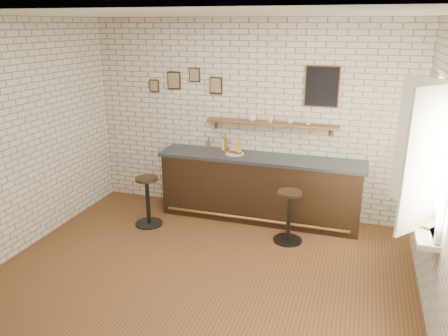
# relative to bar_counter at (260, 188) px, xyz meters

# --- Properties ---
(ground) EXTENTS (5.00, 5.00, 0.00)m
(ground) POSITION_rel_bar_counter_xyz_m (-0.29, -1.70, -0.51)
(ground) COLOR brown
(ground) RESTS_ON ground
(bar_counter) EXTENTS (3.10, 0.65, 1.01)m
(bar_counter) POSITION_rel_bar_counter_xyz_m (0.00, 0.00, 0.00)
(bar_counter) COLOR black
(bar_counter) RESTS_ON ground
(sandwich_plate) EXTENTS (0.28, 0.28, 0.01)m
(sandwich_plate) POSITION_rel_bar_counter_xyz_m (-0.40, 0.00, 0.51)
(sandwich_plate) COLOR white
(sandwich_plate) RESTS_ON bar_counter
(ciabatta_sandwich) EXTENTS (0.23, 0.16, 0.07)m
(ciabatta_sandwich) POSITION_rel_bar_counter_xyz_m (-0.39, 0.00, 0.55)
(ciabatta_sandwich) COLOR tan
(ciabatta_sandwich) RESTS_ON sandwich_plate
(potato_chips) EXTENTS (0.25, 0.19, 0.00)m
(potato_chips) POSITION_rel_bar_counter_xyz_m (-0.43, -0.00, 0.52)
(potato_chips) COLOR #EBA453
(potato_chips) RESTS_ON sandwich_plate
(bitters_bottle_brown) EXTENTS (0.06, 0.06, 0.18)m
(bitters_bottle_brown) POSITION_rel_bar_counter_xyz_m (-0.89, 0.18, 0.58)
(bitters_bottle_brown) COLOR brown
(bitters_bottle_brown) RESTS_ON bar_counter
(bitters_bottle_white) EXTENTS (0.05, 0.05, 0.20)m
(bitters_bottle_white) POSITION_rel_bar_counter_xyz_m (-0.65, 0.18, 0.59)
(bitters_bottle_white) COLOR silver
(bitters_bottle_white) RESTS_ON bar_counter
(bitters_bottle_amber) EXTENTS (0.06, 0.06, 0.25)m
(bitters_bottle_amber) POSITION_rel_bar_counter_xyz_m (-0.61, 0.18, 0.60)
(bitters_bottle_amber) COLOR #985D18
(bitters_bottle_amber) RESTS_ON bar_counter
(condiment_bottle_yellow) EXTENTS (0.05, 0.05, 0.17)m
(condiment_bottle_yellow) POSITION_rel_bar_counter_xyz_m (-0.39, 0.18, 0.57)
(condiment_bottle_yellow) COLOR gold
(condiment_bottle_yellow) RESTS_ON bar_counter
(bar_stool_left) EXTENTS (0.43, 0.43, 0.75)m
(bar_stool_left) POSITION_rel_bar_counter_xyz_m (-1.54, -0.72, -0.10)
(bar_stool_left) COLOR black
(bar_stool_left) RESTS_ON ground
(bar_stool_right) EXTENTS (0.41, 0.41, 0.74)m
(bar_stool_right) POSITION_rel_bar_counter_xyz_m (0.56, -0.61, -0.11)
(bar_stool_right) COLOR black
(bar_stool_right) RESTS_ON ground
(wall_shelf) EXTENTS (2.00, 0.18, 0.18)m
(wall_shelf) POSITION_rel_bar_counter_xyz_m (0.11, 0.20, 0.97)
(wall_shelf) COLOR brown
(wall_shelf) RESTS_ON ground
(shelf_cup_a) EXTENTS (0.18, 0.18, 0.10)m
(shelf_cup_a) POSITION_rel_bar_counter_xyz_m (-0.20, 0.20, 1.05)
(shelf_cup_a) COLOR white
(shelf_cup_a) RESTS_ON wall_shelf
(shelf_cup_b) EXTENTS (0.13, 0.13, 0.09)m
(shelf_cup_b) POSITION_rel_bar_counter_xyz_m (0.09, 0.20, 1.04)
(shelf_cup_b) COLOR white
(shelf_cup_b) RESTS_ON wall_shelf
(shelf_cup_c) EXTENTS (0.13, 0.13, 0.09)m
(shelf_cup_c) POSITION_rel_bar_counter_xyz_m (0.39, 0.20, 1.04)
(shelf_cup_c) COLOR white
(shelf_cup_c) RESTS_ON wall_shelf
(shelf_cup_d) EXTENTS (0.12, 0.12, 0.09)m
(shelf_cup_d) POSITION_rel_bar_counter_xyz_m (0.66, 0.20, 1.04)
(shelf_cup_d) COLOR white
(shelf_cup_d) RESTS_ON wall_shelf
(back_wall_decor) EXTENTS (2.96, 0.02, 0.56)m
(back_wall_decor) POSITION_rel_bar_counter_xyz_m (-0.07, 0.28, 1.54)
(back_wall_decor) COLOR black
(back_wall_decor) RESTS_ON ground
(window_sill) EXTENTS (0.20, 1.35, 0.06)m
(window_sill) POSITION_rel_bar_counter_xyz_m (2.11, -1.40, 0.39)
(window_sill) COLOR white
(window_sill) RESTS_ON ground
(casement_window) EXTENTS (0.40, 1.30, 1.56)m
(casement_window) POSITION_rel_bar_counter_xyz_m (2.06, -1.40, 1.14)
(casement_window) COLOR white
(casement_window) RESTS_ON ground
(book_lower) EXTENTS (0.23, 0.25, 0.02)m
(book_lower) POSITION_rel_bar_counter_xyz_m (2.09, -1.58, 0.43)
(book_lower) COLOR tan
(book_lower) RESTS_ON window_sill
(book_upper) EXTENTS (0.27, 0.28, 0.02)m
(book_upper) POSITION_rel_bar_counter_xyz_m (2.09, -1.55, 0.45)
(book_upper) COLOR tan
(book_upper) RESTS_ON book_lower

